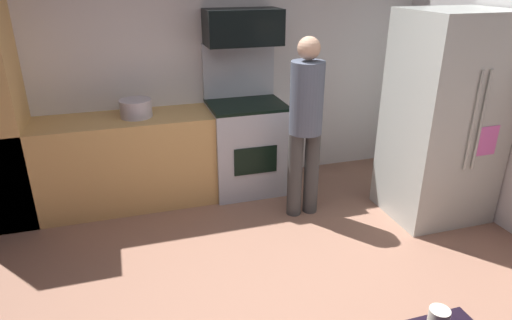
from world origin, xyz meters
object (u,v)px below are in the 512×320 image
object	(u,v)px
microwave	(243,27)
oven_range	(246,143)
stock_pot	(136,108)
person_cook	(306,120)
refrigerator	(444,119)

from	to	relation	value
microwave	oven_range	bearing A→B (deg)	-90.00
oven_range	stock_pot	xyz separation A→B (m)	(-1.08, 0.01, 0.47)
stock_pot	oven_range	bearing A→B (deg)	-0.30
microwave	person_cook	bearing A→B (deg)	-64.91
oven_range	person_cook	xyz separation A→B (m)	(0.36, -0.69, 0.43)
refrigerator	stock_pot	xyz separation A→B (m)	(-2.66, 1.04, 0.04)
oven_range	refrigerator	size ratio (longest dim) A/B	0.80
refrigerator	microwave	bearing A→B (deg)	144.69
oven_range	refrigerator	world-z (taller)	refrigerator
person_cook	stock_pot	distance (m)	1.61
stock_pot	microwave	bearing A→B (deg)	4.22
microwave	refrigerator	bearing A→B (deg)	-35.31
microwave	refrigerator	world-z (taller)	refrigerator
person_cook	stock_pot	bearing A→B (deg)	154.28
oven_range	refrigerator	bearing A→B (deg)	-33.18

